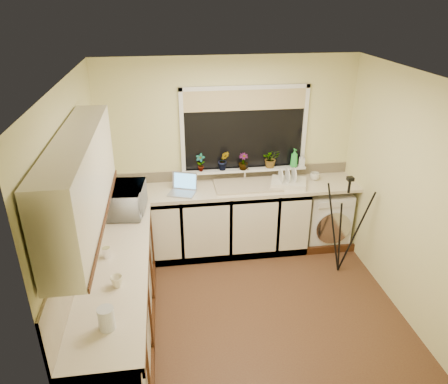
{
  "coord_description": "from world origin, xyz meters",
  "views": [
    {
      "loc": [
        -0.77,
        -3.55,
        3.1
      ],
      "look_at": [
        -0.19,
        0.55,
        1.15
      ],
      "focal_mm": 34.04,
      "sensor_mm": 36.0,
      "label": 1
    }
  ],
  "objects_px": {
    "dish_rack": "(289,183)",
    "glass_jug": "(106,319)",
    "laptop": "(183,188)",
    "washing_machine": "(326,216)",
    "plant_a": "(200,163)",
    "steel_jar": "(106,253)",
    "kettle": "(123,210)",
    "plant_c": "(243,162)",
    "plant_b": "(224,161)",
    "tripod": "(344,226)",
    "microwave": "(127,200)",
    "plant_d": "(271,158)",
    "cup_left": "(117,281)",
    "soap_bottle_green": "(294,158)",
    "soap_bottle_clear": "(302,160)",
    "cup_back": "(315,176)"
  },
  "relations": [
    {
      "from": "plant_d",
      "to": "cup_left",
      "type": "height_order",
      "value": "plant_d"
    },
    {
      "from": "plant_a",
      "to": "plant_b",
      "type": "height_order",
      "value": "plant_b"
    },
    {
      "from": "tripod",
      "to": "cup_back",
      "type": "height_order",
      "value": "tripod"
    },
    {
      "from": "dish_rack",
      "to": "plant_a",
      "type": "bearing_deg",
      "value": -175.44
    },
    {
      "from": "kettle",
      "to": "plant_c",
      "type": "xyz_separation_m",
      "value": [
        1.45,
        0.85,
        0.14
      ]
    },
    {
      "from": "glass_jug",
      "to": "plant_d",
      "type": "bearing_deg",
      "value": 54.18
    },
    {
      "from": "plant_d",
      "to": "steel_jar",
      "type": "bearing_deg",
      "value": -140.36
    },
    {
      "from": "plant_a",
      "to": "soap_bottle_green",
      "type": "xyz_separation_m",
      "value": [
        1.21,
        -0.03,
        0.01
      ]
    },
    {
      "from": "microwave",
      "to": "plant_b",
      "type": "xyz_separation_m",
      "value": [
        1.17,
        0.71,
        0.13
      ]
    },
    {
      "from": "glass_jug",
      "to": "laptop",
      "type": "bearing_deg",
      "value": 73.36
    },
    {
      "from": "cup_back",
      "to": "cup_left",
      "type": "bearing_deg",
      "value": -141.18
    },
    {
      "from": "tripod",
      "to": "microwave",
      "type": "distance_m",
      "value": 2.51
    },
    {
      "from": "plant_c",
      "to": "cup_left",
      "type": "xyz_separation_m",
      "value": [
        -1.42,
        -2.01,
        -0.21
      ]
    },
    {
      "from": "laptop",
      "to": "cup_left",
      "type": "height_order",
      "value": "laptop"
    },
    {
      "from": "tripod",
      "to": "steel_jar",
      "type": "bearing_deg",
      "value": -159.31
    },
    {
      "from": "steel_jar",
      "to": "plant_b",
      "type": "height_order",
      "value": "plant_b"
    },
    {
      "from": "plant_a",
      "to": "plant_b",
      "type": "xyz_separation_m",
      "value": [
        0.29,
        0.0,
        0.01
      ]
    },
    {
      "from": "laptop",
      "to": "kettle",
      "type": "distance_m",
      "value": 0.89
    },
    {
      "from": "tripod",
      "to": "plant_a",
      "type": "xyz_separation_m",
      "value": [
        -1.59,
        0.89,
        0.54
      ]
    },
    {
      "from": "tripod",
      "to": "plant_c",
      "type": "xyz_separation_m",
      "value": [
        -1.05,
        0.86,
        0.53
      ]
    },
    {
      "from": "plant_a",
      "to": "plant_d",
      "type": "bearing_deg",
      "value": 0.53
    },
    {
      "from": "tripod",
      "to": "steel_jar",
      "type": "distance_m",
      "value": 2.71
    },
    {
      "from": "kettle",
      "to": "soap_bottle_green",
      "type": "distance_m",
      "value": 2.28
    },
    {
      "from": "dish_rack",
      "to": "soap_bottle_green",
      "type": "distance_m",
      "value": 0.35
    },
    {
      "from": "glass_jug",
      "to": "steel_jar",
      "type": "relative_size",
      "value": 1.73
    },
    {
      "from": "microwave",
      "to": "soap_bottle_clear",
      "type": "relative_size",
      "value": 3.22
    },
    {
      "from": "kettle",
      "to": "soap_bottle_green",
      "type": "bearing_deg",
      "value": 21.91
    },
    {
      "from": "soap_bottle_clear",
      "to": "cup_back",
      "type": "xyz_separation_m",
      "value": [
        0.15,
        -0.12,
        -0.19
      ]
    },
    {
      "from": "washing_machine",
      "to": "plant_d",
      "type": "relative_size",
      "value": 3.15
    },
    {
      "from": "microwave",
      "to": "soap_bottle_green",
      "type": "xyz_separation_m",
      "value": [
        2.08,
        0.68,
        0.12
      ]
    },
    {
      "from": "tripod",
      "to": "cup_left",
      "type": "bearing_deg",
      "value": -149.51
    },
    {
      "from": "steel_jar",
      "to": "plant_b",
      "type": "relative_size",
      "value": 0.4
    },
    {
      "from": "soap_bottle_green",
      "to": "soap_bottle_clear",
      "type": "distance_m",
      "value": 0.12
    },
    {
      "from": "laptop",
      "to": "microwave",
      "type": "xyz_separation_m",
      "value": [
        -0.63,
        -0.43,
        0.09
      ]
    },
    {
      "from": "kettle",
      "to": "plant_d",
      "type": "height_order",
      "value": "plant_d"
    },
    {
      "from": "plant_a",
      "to": "cup_left",
      "type": "bearing_deg",
      "value": -113.49
    },
    {
      "from": "dish_rack",
      "to": "glass_jug",
      "type": "height_order",
      "value": "glass_jug"
    },
    {
      "from": "kettle",
      "to": "microwave",
      "type": "bearing_deg",
      "value": 80.54
    },
    {
      "from": "glass_jug",
      "to": "soap_bottle_green",
      "type": "bearing_deg",
      "value": 49.57
    },
    {
      "from": "dish_rack",
      "to": "cup_left",
      "type": "distance_m",
      "value": 2.65
    },
    {
      "from": "steel_jar",
      "to": "plant_b",
      "type": "bearing_deg",
      "value": 50.51
    },
    {
      "from": "laptop",
      "to": "plant_a",
      "type": "distance_m",
      "value": 0.42
    },
    {
      "from": "soap_bottle_clear",
      "to": "cup_back",
      "type": "relative_size",
      "value": 1.38
    },
    {
      "from": "plant_b",
      "to": "cup_left",
      "type": "bearing_deg",
      "value": -120.08
    },
    {
      "from": "dish_rack",
      "to": "plant_a",
      "type": "xyz_separation_m",
      "value": [
        -1.08,
        0.26,
        0.23
      ]
    },
    {
      "from": "tripod",
      "to": "cup_left",
      "type": "xyz_separation_m",
      "value": [
        -2.47,
        -1.14,
        0.32
      ]
    },
    {
      "from": "washing_machine",
      "to": "laptop",
      "type": "distance_m",
      "value": 1.97
    },
    {
      "from": "kettle",
      "to": "plant_c",
      "type": "bearing_deg",
      "value": 30.58
    },
    {
      "from": "plant_a",
      "to": "steel_jar",
      "type": "bearing_deg",
      "value": -122.57
    },
    {
      "from": "plant_d",
      "to": "soap_bottle_clear",
      "type": "distance_m",
      "value": 0.41
    }
  ]
}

